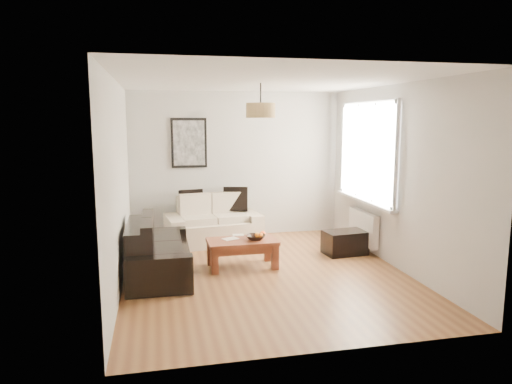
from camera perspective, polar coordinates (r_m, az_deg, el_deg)
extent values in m
plane|color=brown|center=(6.52, 1.13, -9.96)|extent=(4.50, 4.50, 0.00)
cube|color=white|center=(7.74, 13.01, -4.24)|extent=(0.10, 0.90, 0.52)
cylinder|color=tan|center=(6.47, 0.57, 9.98)|extent=(0.40, 0.40, 0.20)
cube|color=black|center=(7.51, 10.84, -6.10)|extent=(0.69, 0.48, 0.37)
cube|color=black|center=(8.12, -7.92, -1.15)|extent=(0.42, 0.19, 0.40)
cube|color=black|center=(8.21, -2.53, -0.88)|extent=(0.45, 0.23, 0.43)
imported|color=black|center=(6.67, -0.01, -5.59)|extent=(0.35, 0.35, 0.07)
sphere|color=orange|center=(6.77, 0.58, -5.33)|extent=(0.09, 0.09, 0.08)
sphere|color=#FF5515|center=(6.85, 0.84, -5.17)|extent=(0.11, 0.11, 0.09)
sphere|color=orange|center=(6.78, 0.17, -5.31)|extent=(0.08, 0.08, 0.08)
cube|color=silver|center=(6.73, -3.17, -5.75)|extent=(0.26, 0.23, 0.01)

